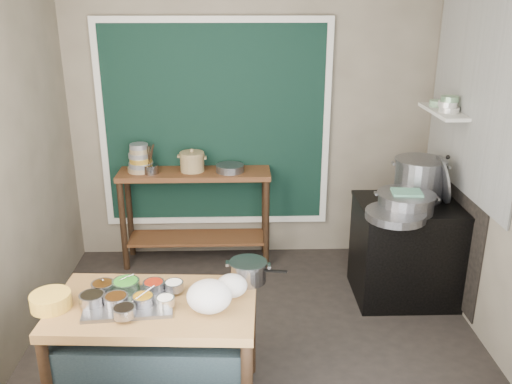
{
  "coord_description": "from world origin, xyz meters",
  "views": [
    {
      "loc": [
        -0.11,
        -3.67,
        2.53
      ],
      "look_at": [
        0.01,
        0.25,
        1.11
      ],
      "focal_mm": 38.0,
      "sensor_mm": 36.0,
      "label": 1
    }
  ],
  "objects_px": {
    "prep_table": "(158,354)",
    "stove_block": "(408,252)",
    "yellow_basin": "(51,301)",
    "condiment_tray": "(130,303)",
    "stock_pot": "(419,179)",
    "utensil_cup": "(151,169)",
    "back_counter": "(196,217)",
    "ceramic_crock": "(192,163)",
    "saucepan": "(248,271)",
    "steamer": "(406,202)"
  },
  "relations": [
    {
      "from": "prep_table",
      "to": "stove_block",
      "type": "xyz_separation_m",
      "value": [
        2.0,
        1.3,
        0.05
      ]
    },
    {
      "from": "stove_block",
      "to": "yellow_basin",
      "type": "relative_size",
      "value": 3.71
    },
    {
      "from": "prep_table",
      "to": "stove_block",
      "type": "distance_m",
      "value": 2.39
    },
    {
      "from": "condiment_tray",
      "to": "stock_pot",
      "type": "relative_size",
      "value": 1.18
    },
    {
      "from": "yellow_basin",
      "to": "utensil_cup",
      "type": "xyz_separation_m",
      "value": [
        0.31,
        2.01,
        0.2
      ]
    },
    {
      "from": "back_counter",
      "to": "utensil_cup",
      "type": "bearing_deg",
      "value": -172.07
    },
    {
      "from": "stove_block",
      "to": "ceramic_crock",
      "type": "bearing_deg",
      "value": 158.98
    },
    {
      "from": "back_counter",
      "to": "saucepan",
      "type": "distance_m",
      "value": 1.87
    },
    {
      "from": "stock_pot",
      "to": "back_counter",
      "type": "bearing_deg",
      "value": 163.09
    },
    {
      "from": "condiment_tray",
      "to": "stock_pot",
      "type": "xyz_separation_m",
      "value": [
        2.22,
        1.44,
        0.29
      ]
    },
    {
      "from": "condiment_tray",
      "to": "steamer",
      "type": "distance_m",
      "value": 2.33
    },
    {
      "from": "yellow_basin",
      "to": "steamer",
      "type": "relative_size",
      "value": 0.51
    },
    {
      "from": "back_counter",
      "to": "utensil_cup",
      "type": "xyz_separation_m",
      "value": [
        -0.4,
        -0.06,
        0.52
      ]
    },
    {
      "from": "back_counter",
      "to": "ceramic_crock",
      "type": "xyz_separation_m",
      "value": [
        -0.02,
        0.01,
        0.56
      ]
    },
    {
      "from": "stove_block",
      "to": "condiment_tray",
      "type": "bearing_deg",
      "value": -148.51
    },
    {
      "from": "saucepan",
      "to": "stock_pot",
      "type": "bearing_deg",
      "value": 47.21
    },
    {
      "from": "saucepan",
      "to": "steamer",
      "type": "relative_size",
      "value": 0.54
    },
    {
      "from": "stove_block",
      "to": "utensil_cup",
      "type": "xyz_separation_m",
      "value": [
        -2.3,
        0.67,
        0.57
      ]
    },
    {
      "from": "utensil_cup",
      "to": "stock_pot",
      "type": "xyz_separation_m",
      "value": [
        2.37,
        -0.54,
        0.06
      ]
    },
    {
      "from": "back_counter",
      "to": "steamer",
      "type": "height_order",
      "value": "steamer"
    },
    {
      "from": "stove_block",
      "to": "back_counter",
      "type": "bearing_deg",
      "value": 158.98
    },
    {
      "from": "yellow_basin",
      "to": "ceramic_crock",
      "type": "bearing_deg",
      "value": 71.51
    },
    {
      "from": "saucepan",
      "to": "back_counter",
      "type": "bearing_deg",
      "value": 114.16
    },
    {
      "from": "utensil_cup",
      "to": "ceramic_crock",
      "type": "bearing_deg",
      "value": 9.33
    },
    {
      "from": "steamer",
      "to": "back_counter",
      "type": "bearing_deg",
      "value": 153.03
    },
    {
      "from": "utensil_cup",
      "to": "ceramic_crock",
      "type": "distance_m",
      "value": 0.39
    },
    {
      "from": "back_counter",
      "to": "steamer",
      "type": "bearing_deg",
      "value": -26.97
    },
    {
      "from": "ceramic_crock",
      "to": "stock_pot",
      "type": "height_order",
      "value": "stock_pot"
    },
    {
      "from": "prep_table",
      "to": "ceramic_crock",
      "type": "relative_size",
      "value": 5.08
    },
    {
      "from": "prep_table",
      "to": "back_counter",
      "type": "xyz_separation_m",
      "value": [
        0.1,
        2.03,
        0.1
      ]
    },
    {
      "from": "yellow_basin",
      "to": "stock_pot",
      "type": "bearing_deg",
      "value": 28.67
    },
    {
      "from": "prep_table",
      "to": "stock_pot",
      "type": "height_order",
      "value": "stock_pot"
    },
    {
      "from": "yellow_basin",
      "to": "saucepan",
      "type": "height_order",
      "value": "saucepan"
    },
    {
      "from": "yellow_basin",
      "to": "saucepan",
      "type": "bearing_deg",
      "value": 13.68
    },
    {
      "from": "stove_block",
      "to": "ceramic_crock",
      "type": "height_order",
      "value": "ceramic_crock"
    },
    {
      "from": "back_counter",
      "to": "utensil_cup",
      "type": "distance_m",
      "value": 0.66
    },
    {
      "from": "saucepan",
      "to": "steamer",
      "type": "xyz_separation_m",
      "value": [
        1.29,
        0.87,
        0.14
      ]
    },
    {
      "from": "yellow_basin",
      "to": "utensil_cup",
      "type": "height_order",
      "value": "utensil_cup"
    },
    {
      "from": "yellow_basin",
      "to": "utensil_cup",
      "type": "distance_m",
      "value": 2.04
    },
    {
      "from": "back_counter",
      "to": "stove_block",
      "type": "distance_m",
      "value": 2.04
    },
    {
      "from": "steamer",
      "to": "ceramic_crock",
      "type": "bearing_deg",
      "value": 153.08
    },
    {
      "from": "yellow_basin",
      "to": "back_counter",
      "type": "bearing_deg",
      "value": 71.01
    },
    {
      "from": "prep_table",
      "to": "stove_block",
      "type": "relative_size",
      "value": 1.39
    },
    {
      "from": "prep_table",
      "to": "ceramic_crock",
      "type": "height_order",
      "value": "ceramic_crock"
    },
    {
      "from": "prep_table",
      "to": "ceramic_crock",
      "type": "xyz_separation_m",
      "value": [
        0.08,
        2.04,
        0.66
      ]
    },
    {
      "from": "stove_block",
      "to": "steamer",
      "type": "bearing_deg",
      "value": -125.27
    },
    {
      "from": "ceramic_crock",
      "to": "back_counter",
      "type": "bearing_deg",
      "value": -21.79
    },
    {
      "from": "stove_block",
      "to": "utensil_cup",
      "type": "bearing_deg",
      "value": 163.67
    },
    {
      "from": "ceramic_crock",
      "to": "steamer",
      "type": "xyz_separation_m",
      "value": [
        1.79,
        -0.91,
        -0.08
      ]
    },
    {
      "from": "stove_block",
      "to": "stock_pot",
      "type": "distance_m",
      "value": 0.65
    }
  ]
}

